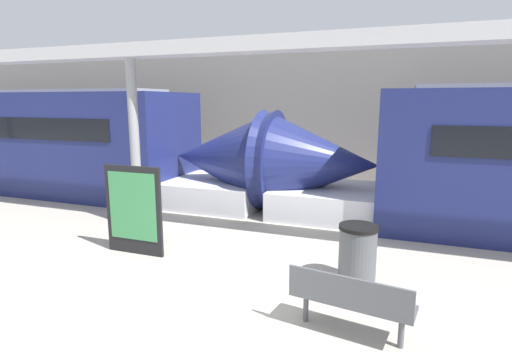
{
  "coord_description": "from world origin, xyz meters",
  "views": [
    {
      "loc": [
        2.25,
        -4.0,
        2.85
      ],
      "look_at": [
        -0.39,
        3.25,
        1.4
      ],
      "focal_mm": 28.0,
      "sensor_mm": 36.0,
      "label": 1
    }
  ],
  "objects_px": {
    "trash_bin": "(357,254)",
    "bench_near": "(350,298)",
    "train_right": "(19,141)",
    "poster_board": "(134,210)",
    "support_column_near": "(135,146)"
  },
  "relations": [
    {
      "from": "bench_near",
      "to": "support_column_near",
      "type": "xyz_separation_m",
      "value": [
        -5.08,
        2.78,
        1.37
      ]
    },
    {
      "from": "trash_bin",
      "to": "poster_board",
      "type": "distance_m",
      "value": 4.1
    },
    {
      "from": "trash_bin",
      "to": "train_right",
      "type": "bearing_deg",
      "value": 162.07
    },
    {
      "from": "trash_bin",
      "to": "bench_near",
      "type": "bearing_deg",
      "value": -87.23
    },
    {
      "from": "train_right",
      "to": "bench_near",
      "type": "bearing_deg",
      "value": -24.48
    },
    {
      "from": "trash_bin",
      "to": "poster_board",
      "type": "xyz_separation_m",
      "value": [
        -4.08,
        -0.16,
        0.38
      ]
    },
    {
      "from": "bench_near",
      "to": "trash_bin",
      "type": "relative_size",
      "value": 1.63
    },
    {
      "from": "trash_bin",
      "to": "support_column_near",
      "type": "xyz_separation_m",
      "value": [
        -5.01,
        1.21,
        1.4
      ]
    },
    {
      "from": "train_right",
      "to": "trash_bin",
      "type": "xyz_separation_m",
      "value": [
        11.63,
        -3.76,
        -1.03
      ]
    },
    {
      "from": "trash_bin",
      "to": "poster_board",
      "type": "bearing_deg",
      "value": -177.69
    },
    {
      "from": "bench_near",
      "to": "poster_board",
      "type": "relative_size",
      "value": 0.92
    },
    {
      "from": "bench_near",
      "to": "trash_bin",
      "type": "xyz_separation_m",
      "value": [
        -0.08,
        1.57,
        -0.03
      ]
    },
    {
      "from": "train_right",
      "to": "poster_board",
      "type": "distance_m",
      "value": 8.54
    },
    {
      "from": "trash_bin",
      "to": "support_column_near",
      "type": "relative_size",
      "value": 0.25
    },
    {
      "from": "poster_board",
      "to": "train_right",
      "type": "bearing_deg",
      "value": 152.52
    }
  ]
}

